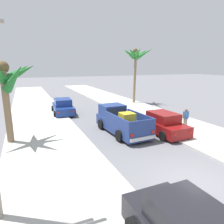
% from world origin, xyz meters
% --- Properties ---
extents(ground_plane, '(160.00, 160.00, 0.00)m').
position_xyz_m(ground_plane, '(0.00, 0.00, 0.00)').
color(ground_plane, slate).
extents(sidewalk_left, '(4.98, 60.00, 0.12)m').
position_xyz_m(sidewalk_left, '(-5.05, 12.00, 0.06)').
color(sidewalk_left, beige).
rests_on(sidewalk_left, ground).
extents(sidewalk_right, '(4.98, 60.00, 0.12)m').
position_xyz_m(sidewalk_right, '(5.05, 12.00, 0.06)').
color(sidewalk_right, beige).
rests_on(sidewalk_right, ground).
extents(curb_left, '(0.16, 60.00, 0.10)m').
position_xyz_m(curb_left, '(-3.96, 12.00, 0.05)').
color(curb_left, silver).
rests_on(curb_left, ground).
extents(curb_right, '(0.16, 60.00, 0.10)m').
position_xyz_m(curb_right, '(3.96, 12.00, 0.05)').
color(curb_right, silver).
rests_on(curb_right, ground).
extents(pickup_truck, '(2.40, 5.30, 1.80)m').
position_xyz_m(pickup_truck, '(0.09, 7.21, 0.80)').
color(pickup_truck, navy).
rests_on(pickup_truck, ground).
extents(car_right_near, '(2.20, 4.33, 1.54)m').
position_xyz_m(car_right_near, '(-2.69, 14.67, 0.71)').
color(car_right_near, navy).
rests_on(car_right_near, ground).
extents(car_left_mid, '(2.08, 4.28, 1.54)m').
position_xyz_m(car_left_mid, '(2.70, 5.85, 0.71)').
color(car_left_mid, maroon).
rests_on(car_left_mid, ground).
extents(palm_tree_right_fore, '(4.00, 4.00, 5.03)m').
position_xyz_m(palm_tree_right_fore, '(-7.10, 7.92, 4.06)').
color(palm_tree_right_fore, '#846B4C').
rests_on(palm_tree_right_fore, ground).
extents(palm_tree_left_mid, '(3.37, 4.09, 6.84)m').
position_xyz_m(palm_tree_left_mid, '(6.68, 16.83, 5.80)').
color(palm_tree_left_mid, '#846B4C').
rests_on(palm_tree_left_mid, ground).
extents(pedestrian, '(0.57, 0.40, 1.59)m').
position_xyz_m(pedestrian, '(4.95, 5.99, 0.91)').
color(pedestrian, gray).
rests_on(pedestrian, ground).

